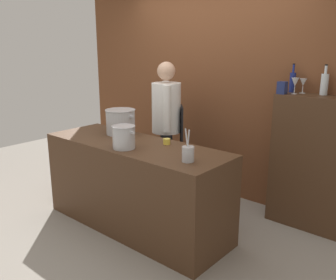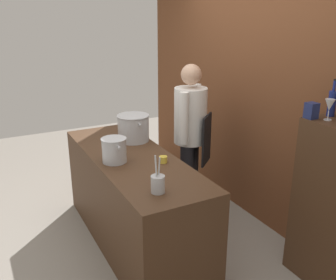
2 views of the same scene
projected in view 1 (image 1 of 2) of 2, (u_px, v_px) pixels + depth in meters
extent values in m
plane|color=gray|center=(137.00, 225.00, 3.87)|extent=(8.00, 8.00, 0.00)
cube|color=brown|center=(215.00, 73.00, 4.51)|extent=(4.40, 0.10, 3.00)
cube|color=#472D1C|center=(136.00, 186.00, 3.75)|extent=(2.03, 0.70, 0.90)
cube|color=#472D1C|center=(311.00, 163.00, 3.72)|extent=(0.76, 0.32, 1.37)
cylinder|color=black|center=(167.00, 168.00, 4.37)|extent=(0.14, 0.14, 0.84)
cylinder|color=black|center=(166.00, 163.00, 4.56)|extent=(0.14, 0.14, 0.84)
cylinder|color=white|center=(166.00, 108.00, 4.28)|extent=(0.34, 0.34, 0.58)
cube|color=black|center=(181.00, 128.00, 4.35)|extent=(0.22, 0.24, 0.52)
cylinder|color=white|center=(167.00, 109.00, 4.06)|extent=(0.09, 0.09, 0.52)
cylinder|color=white|center=(166.00, 102.00, 4.49)|extent=(0.09, 0.09, 0.52)
sphere|color=tan|center=(166.00, 71.00, 4.17)|extent=(0.21, 0.21, 0.21)
cylinder|color=#B7BABF|center=(121.00, 122.00, 3.99)|extent=(0.31, 0.31, 0.26)
cylinder|color=#B7BABF|center=(120.00, 110.00, 3.96)|extent=(0.33, 0.33, 0.01)
cube|color=#B7BABF|center=(110.00, 113.00, 4.08)|extent=(0.04, 0.02, 0.02)
cube|color=#B7BABF|center=(132.00, 117.00, 3.86)|extent=(0.04, 0.02, 0.02)
cylinder|color=#B7BABF|center=(124.00, 138.00, 3.44)|extent=(0.21, 0.21, 0.21)
cylinder|color=#B7BABF|center=(123.00, 126.00, 3.42)|extent=(0.22, 0.22, 0.01)
cube|color=#B7BABF|center=(115.00, 129.00, 3.51)|extent=(0.04, 0.02, 0.02)
cube|color=#B7BABF|center=(133.00, 133.00, 3.35)|extent=(0.04, 0.02, 0.02)
cylinder|color=#B7BABF|center=(188.00, 154.00, 3.07)|extent=(0.10, 0.10, 0.13)
cylinder|color=#B7BABF|center=(187.00, 144.00, 3.04)|extent=(0.06, 0.02, 0.26)
cylinder|color=#B7BABF|center=(188.00, 144.00, 3.07)|extent=(0.03, 0.02, 0.25)
cylinder|color=olive|center=(187.00, 145.00, 3.07)|extent=(0.03, 0.04, 0.23)
cylinder|color=yellow|center=(167.00, 141.00, 3.60)|extent=(0.07, 0.07, 0.06)
cylinder|color=navy|center=(292.00, 82.00, 3.77)|extent=(0.06, 0.06, 0.20)
cylinder|color=navy|center=(294.00, 69.00, 3.73)|extent=(0.02, 0.02, 0.08)
cylinder|color=black|center=(294.00, 64.00, 3.72)|extent=(0.02, 0.02, 0.01)
cylinder|color=silver|center=(324.00, 84.00, 3.57)|extent=(0.07, 0.07, 0.20)
cylinder|color=silver|center=(326.00, 70.00, 3.53)|extent=(0.03, 0.03, 0.08)
cylinder|color=black|center=(326.00, 65.00, 3.52)|extent=(0.03, 0.03, 0.01)
cylinder|color=silver|center=(294.00, 94.00, 3.66)|extent=(0.06, 0.06, 0.01)
cylinder|color=silver|center=(294.00, 90.00, 3.66)|extent=(0.01, 0.01, 0.07)
cone|color=silver|center=(295.00, 82.00, 3.64)|extent=(0.07, 0.07, 0.09)
cylinder|color=silver|center=(302.00, 93.00, 3.71)|extent=(0.06, 0.06, 0.01)
cylinder|color=silver|center=(303.00, 89.00, 3.70)|extent=(0.01, 0.01, 0.07)
cone|color=silver|center=(303.00, 82.00, 3.69)|extent=(0.07, 0.07, 0.08)
cube|color=navy|center=(282.00, 88.00, 3.65)|extent=(0.08, 0.08, 0.12)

